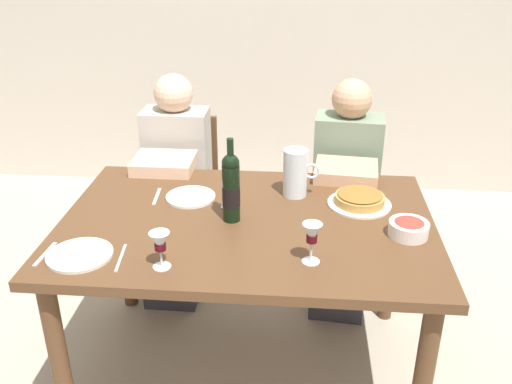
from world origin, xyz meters
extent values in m
plane|color=#B2A893|center=(0.00, 0.00, 0.00)|extent=(8.00, 8.00, 0.00)
cube|color=brown|center=(0.00, 0.00, 0.74)|extent=(1.50, 1.00, 0.04)
cylinder|color=brown|center=(-0.67, -0.42, 0.36)|extent=(0.07, 0.07, 0.72)
cylinder|color=brown|center=(0.67, -0.42, 0.36)|extent=(0.07, 0.07, 0.72)
cylinder|color=brown|center=(-0.67, 0.42, 0.36)|extent=(0.07, 0.07, 0.72)
cylinder|color=brown|center=(0.67, 0.42, 0.36)|extent=(0.07, 0.07, 0.72)
cylinder|color=black|center=(-0.06, 0.00, 0.88)|extent=(0.07, 0.07, 0.24)
sphere|color=black|center=(-0.06, 0.00, 1.01)|extent=(0.07, 0.07, 0.07)
cylinder|color=black|center=(-0.06, 0.00, 1.06)|extent=(0.03, 0.03, 0.09)
cylinder|color=black|center=(-0.06, 0.00, 0.87)|extent=(0.07, 0.07, 0.08)
cylinder|color=silver|center=(0.19, 0.25, 0.87)|extent=(0.11, 0.11, 0.21)
cylinder|color=silver|center=(0.19, 0.25, 0.83)|extent=(0.10, 0.10, 0.13)
torus|color=silver|center=(0.26, 0.25, 0.88)|extent=(0.07, 0.01, 0.07)
cylinder|color=silver|center=(0.46, 0.18, 0.77)|extent=(0.27, 0.27, 0.01)
cylinder|color=#C18E47|center=(0.46, 0.18, 0.79)|extent=(0.21, 0.21, 0.03)
ellipsoid|color=#9E6028|center=(0.46, 0.18, 0.81)|extent=(0.19, 0.19, 0.02)
cylinder|color=white|center=(0.63, -0.07, 0.79)|extent=(0.15, 0.15, 0.06)
ellipsoid|color=#B2382D|center=(0.63, -0.07, 0.81)|extent=(0.12, 0.12, 0.04)
cylinder|color=silver|center=(0.25, -0.29, 0.76)|extent=(0.06, 0.06, 0.00)
cylinder|color=silver|center=(0.25, -0.29, 0.80)|extent=(0.01, 0.01, 0.08)
cone|color=silver|center=(0.25, -0.29, 0.88)|extent=(0.07, 0.07, 0.07)
cylinder|color=#470A14|center=(0.25, -0.29, 0.86)|extent=(0.04, 0.04, 0.03)
cylinder|color=silver|center=(-0.26, -0.37, 0.76)|extent=(0.06, 0.06, 0.00)
cylinder|color=silver|center=(-0.26, -0.37, 0.80)|extent=(0.01, 0.01, 0.06)
cone|color=silver|center=(-0.26, -0.37, 0.86)|extent=(0.07, 0.07, 0.07)
cylinder|color=#470A14|center=(-0.26, -0.37, 0.84)|extent=(0.04, 0.04, 0.02)
cylinder|color=silver|center=(-0.57, -0.32, 0.77)|extent=(0.24, 0.24, 0.01)
cylinder|color=white|center=(-0.26, 0.18, 0.77)|extent=(0.21, 0.21, 0.01)
cube|color=silver|center=(-0.70, -0.32, 0.76)|extent=(0.02, 0.16, 0.00)
cube|color=silver|center=(-0.42, -0.32, 0.76)|extent=(0.03, 0.18, 0.00)
cube|color=silver|center=(-0.11, 0.18, 0.76)|extent=(0.01, 0.18, 0.00)
cube|color=silver|center=(-0.41, 0.18, 0.76)|extent=(0.03, 0.16, 0.00)
cube|color=brown|center=(-0.45, 0.81, 0.46)|extent=(0.40, 0.40, 0.02)
cube|color=brown|center=(-0.45, 0.99, 0.67)|extent=(0.36, 0.03, 0.40)
cylinder|color=brown|center=(-0.62, 0.64, 0.23)|extent=(0.04, 0.04, 0.45)
cylinder|color=brown|center=(-0.28, 0.64, 0.23)|extent=(0.04, 0.04, 0.45)
cylinder|color=brown|center=(-0.62, 0.98, 0.23)|extent=(0.04, 0.04, 0.45)
cylinder|color=brown|center=(-0.28, 0.98, 0.23)|extent=(0.04, 0.04, 0.45)
cube|color=#B7B2A8|center=(-0.45, 0.77, 0.72)|extent=(0.34, 0.20, 0.50)
sphere|color=beige|center=(-0.45, 0.77, 1.06)|extent=(0.20, 0.20, 0.20)
cube|color=#33333D|center=(-0.45, 0.58, 0.47)|extent=(0.31, 0.38, 0.14)
cube|color=#33333D|center=(-0.45, 0.43, 0.20)|extent=(0.27, 0.12, 0.40)
cube|color=beige|center=(-0.45, 0.49, 0.79)|extent=(0.29, 0.24, 0.06)
cube|color=brown|center=(0.45, 0.78, 0.46)|extent=(0.44, 0.44, 0.02)
cube|color=brown|center=(0.47, 0.96, 0.67)|extent=(0.36, 0.07, 0.40)
cylinder|color=brown|center=(0.26, 0.63, 0.23)|extent=(0.04, 0.04, 0.45)
cylinder|color=brown|center=(0.60, 0.59, 0.23)|extent=(0.04, 0.04, 0.45)
cylinder|color=brown|center=(0.30, 0.97, 0.23)|extent=(0.04, 0.04, 0.45)
cylinder|color=brown|center=(0.64, 0.93, 0.23)|extent=(0.04, 0.04, 0.45)
cube|color=gray|center=(0.45, 0.74, 0.72)|extent=(0.36, 0.23, 0.50)
sphere|color=tan|center=(0.45, 0.74, 1.06)|extent=(0.20, 0.20, 0.20)
cube|color=#33333D|center=(0.43, 0.55, 0.47)|extent=(0.34, 0.41, 0.14)
cube|color=#33333D|center=(0.42, 0.40, 0.20)|extent=(0.28, 0.15, 0.40)
cube|color=tan|center=(0.42, 0.46, 0.79)|extent=(0.31, 0.27, 0.06)
camera|label=1|loc=(0.20, -1.98, 1.83)|focal=39.31mm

